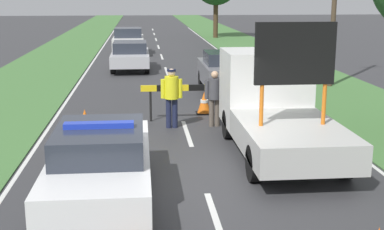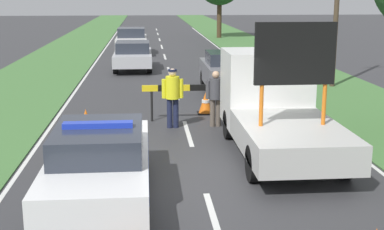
# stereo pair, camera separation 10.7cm
# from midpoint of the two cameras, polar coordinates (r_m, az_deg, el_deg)

# --- Properties ---
(ground_plane) EXTENTS (160.00, 160.00, 0.00)m
(ground_plane) POSITION_cam_midpoint_polar(r_m,az_deg,el_deg) (11.41, 1.29, -6.72)
(ground_plane) COLOR #333335
(lane_markings) EXTENTS (8.00, 64.02, 0.01)m
(lane_markings) POSITION_cam_midpoint_polar(r_m,az_deg,el_deg) (27.17, -2.39, 4.87)
(lane_markings) COLOR silver
(lane_markings) RESTS_ON ground
(grass_verge_left) EXTENTS (4.40, 120.00, 0.03)m
(grass_verge_left) POSITION_cam_midpoint_polar(r_m,az_deg,el_deg) (31.33, -14.26, 5.59)
(grass_verge_left) COLOR #427038
(grass_verge_left) RESTS_ON ground
(grass_verge_right) EXTENTS (4.40, 120.00, 0.03)m
(grass_verge_right) POSITION_cam_midpoint_polar(r_m,az_deg,el_deg) (31.79, 8.68, 5.94)
(grass_verge_right) COLOR #427038
(grass_verge_right) RESTS_ON ground
(police_car) EXTENTS (1.82, 4.87, 1.53)m
(police_car) POSITION_cam_midpoint_polar(r_m,az_deg,el_deg) (10.22, -9.48, -4.92)
(police_car) COLOR white
(police_car) RESTS_ON ground
(work_truck) EXTENTS (2.17, 5.33, 3.24)m
(work_truck) POSITION_cam_midpoint_polar(r_m,az_deg,el_deg) (13.37, 9.04, 1.07)
(work_truck) COLOR white
(work_truck) RESTS_ON ground
(road_barrier) EXTENTS (2.90, 0.08, 1.11)m
(road_barrier) POSITION_cam_midpoint_polar(r_m,az_deg,el_deg) (16.21, -0.05, 2.59)
(road_barrier) COLOR black
(road_barrier) RESTS_ON ground
(police_officer) EXTENTS (0.62, 0.39, 1.73)m
(police_officer) POSITION_cam_midpoint_polar(r_m,az_deg,el_deg) (15.32, -1.89, 2.38)
(police_officer) COLOR #191E38
(police_officer) RESTS_ON ground
(pedestrian_civilian) EXTENTS (0.59, 0.37, 1.64)m
(pedestrian_civilian) POSITION_cam_midpoint_polar(r_m,az_deg,el_deg) (15.49, 2.73, 2.24)
(pedestrian_civilian) COLOR brown
(pedestrian_civilian) RESTS_ON ground
(traffic_cone_near_police) EXTENTS (0.46, 0.46, 0.63)m
(traffic_cone_near_police) POSITION_cam_midpoint_polar(r_m,az_deg,el_deg) (15.38, -11.04, -0.53)
(traffic_cone_near_police) COLOR black
(traffic_cone_near_police) RESTS_ON ground
(traffic_cone_centre_front) EXTENTS (0.52, 0.52, 0.71)m
(traffic_cone_centre_front) POSITION_cam_midpoint_polar(r_m,az_deg,el_deg) (17.26, 1.64, 1.32)
(traffic_cone_centre_front) COLOR black
(traffic_cone_centre_front) RESTS_ON ground
(queued_car_suv_grey) EXTENTS (1.89, 4.03, 1.58)m
(queued_car_suv_grey) POSITION_cam_midpoint_polar(r_m,az_deg,el_deg) (21.10, 4.04, 4.71)
(queued_car_suv_grey) COLOR slate
(queued_car_suv_grey) RESTS_ON ground
(queued_car_sedan_silver) EXTENTS (1.86, 4.45, 1.42)m
(queued_car_sedan_silver) POSITION_cam_midpoint_polar(r_m,az_deg,el_deg) (27.21, -6.20, 6.37)
(queued_car_sedan_silver) COLOR #B2B2B7
(queued_car_sedan_silver) RESTS_ON ground
(queued_car_van_white) EXTENTS (1.88, 4.34, 1.65)m
(queued_car_van_white) POSITION_cam_midpoint_polar(r_m,az_deg,el_deg) (34.16, -6.37, 7.91)
(queued_car_van_white) COLOR silver
(queued_car_van_white) RESTS_ON ground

